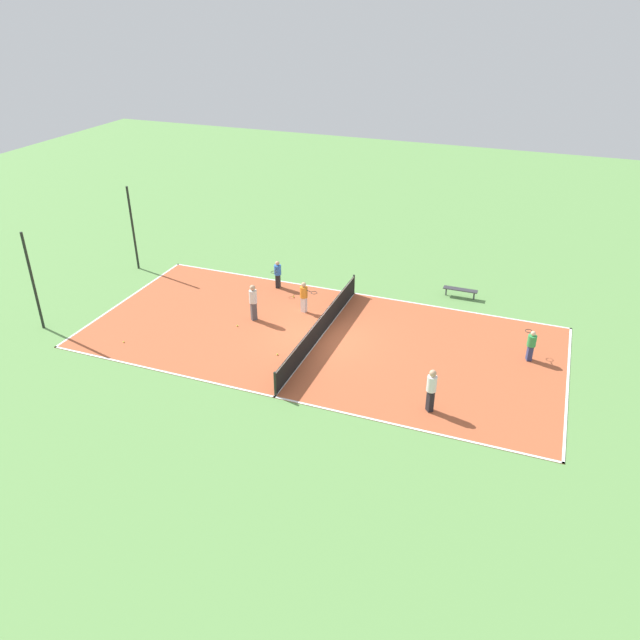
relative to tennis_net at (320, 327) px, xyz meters
name	(u,v)px	position (x,y,z in m)	size (l,w,h in m)	color
ground_plane	(320,338)	(0.00, 0.00, -0.55)	(80.00, 80.00, 0.00)	#60934C
court_surface	(320,338)	(0.00, 0.00, -0.54)	(9.78, 20.85, 0.02)	#B75633
tennis_net	(320,327)	(0.00, 0.00, 0.00)	(9.58, 0.10, 1.04)	black
bench	(460,290)	(6.32, -5.08, -0.16)	(0.36, 1.69, 0.45)	#333338
player_near_blue	(278,273)	(4.08, 3.88, 0.29)	(0.96, 0.42, 1.45)	black
player_near_white	(431,388)	(-3.59, -5.67, 0.48)	(0.51, 0.51, 1.75)	black
player_center_orange	(304,295)	(2.04, 1.59, 0.35)	(0.56, 0.99, 1.54)	white
player_far_green	(531,344)	(1.37, -8.78, 0.23)	(0.99, 0.60, 1.36)	navy
player_far_white	(253,300)	(0.47, 3.47, 0.49)	(0.51, 0.51, 1.77)	#4C4C51
tennis_ball_left_sideline	(124,342)	(-3.48, 7.86, -0.50)	(0.07, 0.07, 0.07)	#CCE033
tennis_ball_near_net	(237,326)	(-0.41, 3.90, -0.50)	(0.07, 0.07, 0.07)	#CCE033
tennis_ball_right_alley	(293,296)	(3.31, 2.69, -0.50)	(0.07, 0.07, 0.07)	#CCE033
tennis_ball_far_baseline	(277,354)	(-2.05, 1.14, -0.50)	(0.07, 0.07, 0.07)	#CCE033
fence_post_back_left	(33,282)	(-3.64, 12.12, 1.75)	(0.12, 0.12, 4.61)	black
fence_post_back_right	(133,229)	(3.64, 12.12, 1.75)	(0.12, 0.12, 4.61)	black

